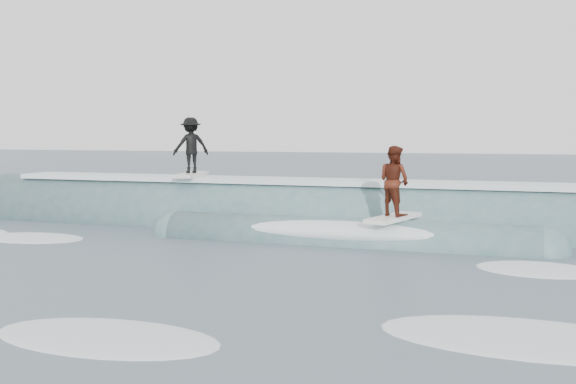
% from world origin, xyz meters
% --- Properties ---
extents(ground, '(160.00, 160.00, 0.00)m').
position_xyz_m(ground, '(0.00, 0.00, 0.00)').
color(ground, '#3D4D5A').
rests_on(ground, ground).
extents(breaking_wave, '(22.80, 4.10, 2.65)m').
position_xyz_m(breaking_wave, '(0.23, 5.03, 0.03)').
color(breaking_wave, '#3B6364').
rests_on(breaking_wave, ground).
extents(surfer_black, '(1.21, 2.06, 1.75)m').
position_xyz_m(surfer_black, '(-3.36, 5.31, 2.24)').
color(surfer_black, silver).
rests_on(surfer_black, ground).
extents(surfer_red, '(1.12, 2.07, 1.75)m').
position_xyz_m(surfer_red, '(3.01, 3.11, 1.45)').
color(surfer_red, white).
rests_on(surfer_red, ground).
extents(whitewater, '(17.13, 8.37, 0.10)m').
position_xyz_m(whitewater, '(-0.20, -1.33, 0.00)').
color(whitewater, white).
rests_on(whitewater, ground).
extents(far_swells, '(36.73, 8.65, 0.80)m').
position_xyz_m(far_swells, '(-0.62, 17.65, 0.00)').
color(far_swells, '#3B6364').
rests_on(far_swells, ground).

